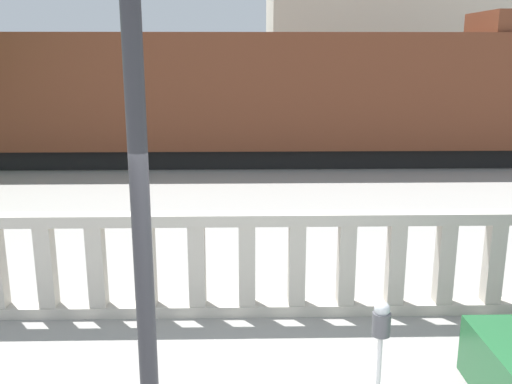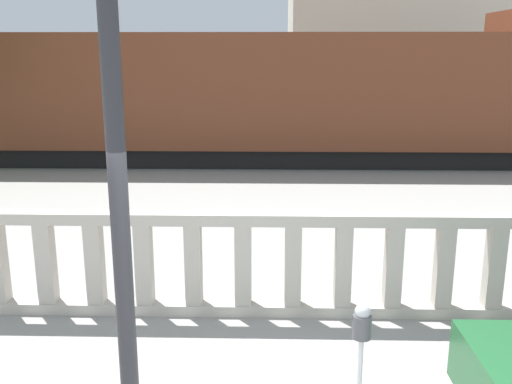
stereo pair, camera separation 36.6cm
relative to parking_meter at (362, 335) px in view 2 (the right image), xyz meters
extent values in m
cube|color=#BCB5A8|center=(-0.76, 2.41, -0.92)|extent=(12.78, 0.24, 0.14)
cube|color=#BCB5A8|center=(-0.76, 2.41, 0.25)|extent=(12.78, 0.24, 0.14)
cube|color=#BCB5A8|center=(-3.53, 2.41, -0.33)|extent=(0.20, 0.20, 1.04)
cube|color=#BCB5A8|center=(-2.91, 2.41, -0.33)|extent=(0.20, 0.20, 1.04)
cube|color=#BCB5A8|center=(-2.30, 2.41, -0.33)|extent=(0.20, 0.20, 1.04)
cube|color=#BCB5A8|center=(-1.68, 2.41, -0.33)|extent=(0.20, 0.20, 1.04)
cube|color=#BCB5A8|center=(-1.07, 2.41, -0.33)|extent=(0.20, 0.20, 1.04)
cube|color=#BCB5A8|center=(-0.46, 2.41, -0.33)|extent=(0.20, 0.20, 1.04)
cube|color=#BCB5A8|center=(0.16, 2.41, -0.33)|extent=(0.20, 0.20, 1.04)
cube|color=#BCB5A8|center=(0.77, 2.41, -0.33)|extent=(0.20, 0.20, 1.04)
cube|color=#BCB5A8|center=(1.38, 2.41, -0.33)|extent=(0.20, 0.20, 1.04)
cube|color=#BCB5A8|center=(2.00, 2.41, -0.33)|extent=(0.20, 0.20, 1.04)
cylinder|color=#2D2D33|center=(-1.87, -0.10, 2.20)|extent=(0.15, 0.15, 5.99)
cylinder|color=#4C4C51|center=(0.00, 0.00, 0.08)|extent=(0.15, 0.15, 0.20)
sphere|color=#B2B7BC|center=(0.00, 0.00, 0.21)|extent=(0.13, 0.13, 0.13)
cube|color=black|center=(-2.78, 12.49, -0.72)|extent=(22.38, 2.14, 0.55)
cube|color=brown|center=(-2.78, 12.49, 1.13)|extent=(22.83, 2.67, 3.15)
cube|color=black|center=(-4.67, 24.55, -0.72)|extent=(23.80, 2.12, 0.55)
cube|color=#4C5156|center=(-4.67, 24.55, 0.94)|extent=(24.28, 2.65, 2.76)
cube|color=#4C5156|center=(5.97, 24.55, 2.61)|extent=(3.00, 2.39, 0.60)
cube|color=beige|center=(6.67, 23.73, 3.58)|extent=(13.05, 7.42, 9.15)
camera|label=1|loc=(-1.11, -4.19, 2.22)|focal=40.00mm
camera|label=2|loc=(-0.74, -4.19, 2.22)|focal=40.00mm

